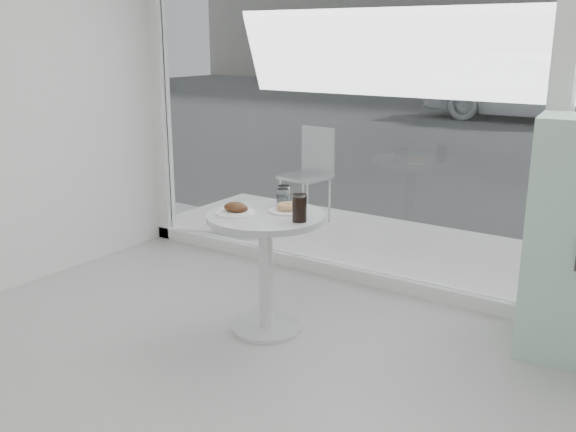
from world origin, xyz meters
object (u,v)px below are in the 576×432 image
Objects in this scene: patio_chair at (310,169)px; car_white at (533,85)px; water_tumbler_a at (284,197)px; water_tumbler_b at (283,200)px; cola_glass at (300,208)px; main_table at (266,248)px; plate_donut at (288,208)px; plate_fritter at (236,209)px.

car_white reaches higher than patio_chair.
water_tumbler_a reaches higher than water_tumbler_b.
main_table is at bearing 175.33° from cola_glass.
car_white reaches higher than plate_donut.
main_table is 4.72× the size of cola_glass.
water_tumbler_b reaches higher than main_table.
patio_chair reaches higher than water_tumbler_b.
water_tumbler_a is at bearing -54.69° from patio_chair.
plate_fritter reaches higher than main_table.
cola_glass is at bearing -51.65° from patio_chair.
plate_donut is at bearing -37.13° from water_tumbler_b.
water_tumbler_b is at bearing -173.09° from car_white.
water_tumbler_b is at bearing 88.50° from main_table.
main_table is 0.16× the size of car_white.
patio_chair reaches higher than cola_glass.
plate_fritter is 0.35m from water_tumbler_a.
cola_glass is at bearing 10.32° from plate_fritter.
water_tumbler_a reaches higher than plate_donut.
cola_glass is at bearing -37.97° from plate_donut.
car_white is 12.20m from plate_fritter.
main_table is 0.33m from water_tumbler_b.
plate_donut is 0.10m from water_tumbler_b.
patio_chair is 9.91m from car_white.
plate_fritter is at bearing -119.77° from water_tumbler_b.
cola_glass reaches higher than water_tumbler_a.
patio_chair is 2.17m from water_tumbler_a.
main_table is at bearing -91.50° from water_tumbler_b.
plate_fritter is at bearing -169.68° from cola_glass.
main_table is 3.35× the size of plate_donut.
cola_glass is (0.26, -0.20, 0.02)m from water_tumbler_b.
water_tumbler_b is (1.03, -1.96, 0.25)m from patio_chair.
main_table is 0.36m from water_tumbler_a.
main_table is at bearing -124.27° from plate_donut.
car_white is at bearing 95.86° from plate_fritter.
plate_fritter is (1.25, -12.14, 0.00)m from car_white.
plate_fritter is at bearing -111.60° from water_tumbler_a.
plate_donut is 1.41× the size of cola_glass.
patio_chair reaches higher than water_tumbler_a.
plate_donut is 0.23m from cola_glass.
main_table is 12.13m from car_white.
plate_donut is at bearing 142.03° from cola_glass.
water_tumbler_b is (0.03, -0.05, -0.00)m from water_tumbler_a.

